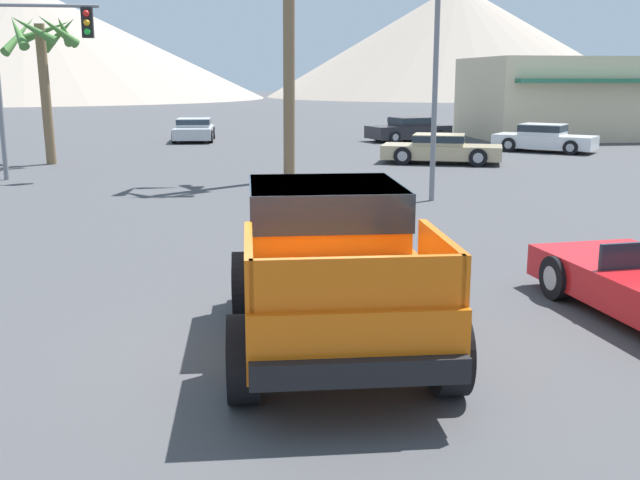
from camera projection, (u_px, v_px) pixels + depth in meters
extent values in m
plane|color=#424244|center=(301.00, 338.00, 9.36)|extent=(320.00, 320.00, 0.00)
cube|color=orange|center=(332.00, 282.00, 8.78)|extent=(2.23, 4.50, 0.65)
cube|color=orange|center=(325.00, 212.00, 9.49)|extent=(1.95, 2.03, 0.72)
cube|color=#1E2833|center=(325.00, 201.00, 9.46)|extent=(1.99, 2.07, 0.46)
cube|color=orange|center=(249.00, 263.00, 7.37)|extent=(0.17, 1.76, 0.48)
cube|color=orange|center=(441.00, 258.00, 7.55)|extent=(0.17, 1.76, 0.48)
cube|color=orange|center=(358.00, 283.00, 6.64)|extent=(1.94, 0.18, 0.48)
cube|color=black|center=(315.00, 255.00, 11.01)|extent=(1.98, 0.26, 0.24)
cube|color=black|center=(360.00, 372.00, 6.63)|extent=(1.98, 0.26, 0.24)
cylinder|color=black|center=(244.00, 285.00, 10.09)|extent=(0.37, 0.91, 0.90)
cylinder|color=#232326|center=(244.00, 285.00, 10.09)|extent=(0.36, 0.51, 0.49)
cylinder|color=black|center=(396.00, 281.00, 10.29)|extent=(0.37, 0.91, 0.90)
cylinder|color=#232326|center=(396.00, 281.00, 10.29)|extent=(0.36, 0.51, 0.49)
cylinder|color=black|center=(244.00, 359.00, 7.44)|extent=(0.37, 0.91, 0.90)
cylinder|color=#232326|center=(244.00, 359.00, 7.44)|extent=(0.36, 0.51, 0.49)
cylinder|color=black|center=(448.00, 352.00, 7.63)|extent=(0.37, 0.91, 0.90)
cylinder|color=#232326|center=(448.00, 352.00, 7.63)|extent=(0.36, 0.51, 0.49)
cylinder|color=black|center=(557.00, 278.00, 10.92)|extent=(0.27, 0.66, 0.64)
cylinder|color=#9E9EA3|center=(557.00, 278.00, 10.92)|extent=(0.26, 0.37, 0.35)
cube|color=#232328|center=(408.00, 132.00, 37.89)|extent=(4.47, 2.83, 0.61)
cube|color=#232328|center=(410.00, 121.00, 37.83)|extent=(2.10, 1.96, 0.41)
cube|color=#1E2833|center=(410.00, 120.00, 37.82)|extent=(2.14, 2.01, 0.25)
cylinder|color=black|center=(394.00, 137.00, 36.66)|extent=(0.64, 0.38, 0.60)
cylinder|color=#9E9EA3|center=(394.00, 137.00, 36.66)|extent=(0.38, 0.32, 0.33)
cylinder|color=black|center=(378.00, 135.00, 38.16)|extent=(0.64, 0.38, 0.60)
cylinder|color=#9E9EA3|center=(378.00, 135.00, 38.16)|extent=(0.38, 0.32, 0.33)
cylinder|color=black|center=(439.00, 135.00, 37.70)|extent=(0.64, 0.38, 0.60)
cylinder|color=#9E9EA3|center=(439.00, 135.00, 37.70)|extent=(0.38, 0.32, 0.33)
cylinder|color=black|center=(421.00, 133.00, 39.20)|extent=(0.64, 0.38, 0.60)
cylinder|color=#9E9EA3|center=(421.00, 133.00, 39.20)|extent=(0.38, 0.32, 0.33)
cube|color=tan|center=(442.00, 152.00, 28.09)|extent=(4.73, 3.19, 0.51)
cube|color=tan|center=(439.00, 140.00, 28.02)|extent=(2.27, 2.08, 0.40)
cube|color=#1E2833|center=(439.00, 138.00, 28.01)|extent=(2.32, 2.12, 0.24)
cylinder|color=black|center=(479.00, 153.00, 28.61)|extent=(0.70, 0.44, 0.67)
cylinder|color=#9E9EA3|center=(479.00, 153.00, 28.61)|extent=(0.43, 0.35, 0.37)
cylinder|color=black|center=(478.00, 158.00, 27.03)|extent=(0.70, 0.44, 0.67)
cylinder|color=#9E9EA3|center=(478.00, 158.00, 27.03)|extent=(0.43, 0.35, 0.37)
cylinder|color=black|center=(408.00, 152.00, 29.20)|extent=(0.70, 0.44, 0.67)
cylinder|color=#9E9EA3|center=(408.00, 152.00, 29.20)|extent=(0.43, 0.35, 0.37)
cylinder|color=black|center=(403.00, 156.00, 27.62)|extent=(0.70, 0.44, 0.67)
cylinder|color=#9E9EA3|center=(403.00, 156.00, 27.62)|extent=(0.43, 0.35, 0.37)
cube|color=#B7BABF|center=(194.00, 132.00, 37.94)|extent=(2.04, 4.24, 0.54)
cube|color=#B7BABF|center=(194.00, 123.00, 37.94)|extent=(1.70, 1.82, 0.42)
cube|color=#1E2833|center=(194.00, 122.00, 37.93)|extent=(1.74, 1.86, 0.25)
cylinder|color=black|center=(211.00, 137.00, 36.80)|extent=(0.25, 0.64, 0.63)
cylinder|color=#9E9EA3|center=(211.00, 137.00, 36.80)|extent=(0.25, 0.36, 0.34)
cylinder|color=black|center=(174.00, 137.00, 36.63)|extent=(0.25, 0.64, 0.63)
cylinder|color=#9E9EA3|center=(174.00, 137.00, 36.63)|extent=(0.25, 0.36, 0.34)
cylinder|color=black|center=(213.00, 133.00, 39.30)|extent=(0.25, 0.64, 0.63)
cylinder|color=#9E9EA3|center=(213.00, 133.00, 39.30)|extent=(0.25, 0.36, 0.34)
cylinder|color=black|center=(179.00, 133.00, 39.14)|extent=(0.25, 0.64, 0.63)
cylinder|color=#9E9EA3|center=(179.00, 133.00, 39.14)|extent=(0.25, 0.36, 0.34)
cube|color=white|center=(545.00, 141.00, 32.46)|extent=(4.34, 4.01, 0.56)
cube|color=white|center=(543.00, 129.00, 32.41)|extent=(2.33, 2.29, 0.47)
cube|color=#1E2833|center=(543.00, 128.00, 32.40)|extent=(2.37, 2.34, 0.28)
cylinder|color=black|center=(580.00, 145.00, 32.51)|extent=(0.61, 0.56, 0.61)
cylinder|color=#9E9EA3|center=(580.00, 145.00, 32.51)|extent=(0.41, 0.40, 0.34)
cylinder|color=black|center=(571.00, 148.00, 31.14)|extent=(0.61, 0.56, 0.61)
cylinder|color=#9E9EA3|center=(571.00, 148.00, 31.14)|extent=(0.41, 0.40, 0.34)
cylinder|color=black|center=(520.00, 142.00, 33.85)|extent=(0.61, 0.56, 0.61)
cylinder|color=#9E9EA3|center=(520.00, 142.00, 33.85)|extent=(0.41, 0.40, 0.34)
cylinder|color=black|center=(509.00, 145.00, 32.48)|extent=(0.61, 0.56, 0.61)
cylinder|color=#9E9EA3|center=(509.00, 145.00, 32.48)|extent=(0.41, 0.40, 0.34)
cylinder|color=slate|center=(46.00, 5.00, 22.81)|extent=(3.17, 0.11, 0.11)
cube|color=black|center=(87.00, 23.00, 23.09)|extent=(0.34, 0.26, 0.90)
sphere|color=red|center=(86.00, 13.00, 22.89)|extent=(0.20, 0.20, 0.20)
sphere|color=orange|center=(87.00, 23.00, 22.94)|extent=(0.20, 0.20, 0.20)
sphere|color=green|center=(87.00, 32.00, 23.00)|extent=(0.20, 0.20, 0.20)
cylinder|color=slate|center=(436.00, 52.00, 18.92)|extent=(0.14, 0.14, 7.63)
cylinder|color=brown|center=(46.00, 95.00, 27.27)|extent=(0.36, 0.71, 5.07)
cone|color=#427533|center=(64.00, 30.00, 27.00)|extent=(0.49, 1.55, 1.13)
cone|color=#427533|center=(60.00, 34.00, 27.80)|extent=(1.64, 1.18, 1.38)
cone|color=#427533|center=(46.00, 31.00, 27.84)|extent=(1.89, 0.45, 1.02)
cone|color=#427533|center=(19.00, 35.00, 27.34)|extent=(1.20, 1.77, 1.59)
cone|color=#427533|center=(18.00, 32.00, 26.47)|extent=(1.06, 1.50, 1.35)
cone|color=#427533|center=(33.00, 29.00, 26.12)|extent=(1.70, 0.59, 1.16)
cone|color=#427533|center=(57.00, 30.00, 26.48)|extent=(1.41, 1.52, 1.20)
cylinder|color=brown|center=(289.00, 34.00, 22.52)|extent=(0.36, 0.94, 8.89)
cube|color=beige|center=(562.00, 98.00, 39.87)|extent=(9.44, 7.47, 4.18)
cube|color=#286B4C|center=(602.00, 81.00, 35.73)|extent=(8.50, 0.70, 0.20)
cone|color=gray|center=(27.00, 42.00, 110.30)|extent=(69.78, 69.78, 16.55)
cone|color=gray|center=(456.00, 41.00, 121.37)|extent=(61.84, 61.84, 17.75)
cone|color=gray|center=(3.00, 56.00, 121.87)|extent=(41.87, 41.87, 12.90)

